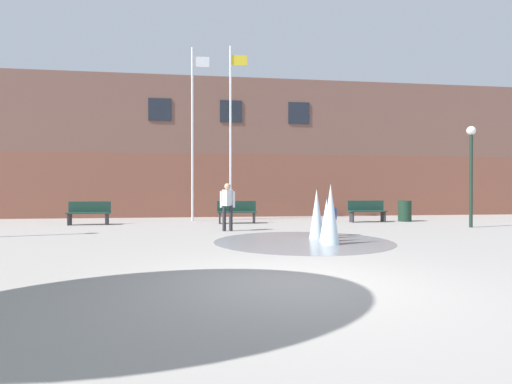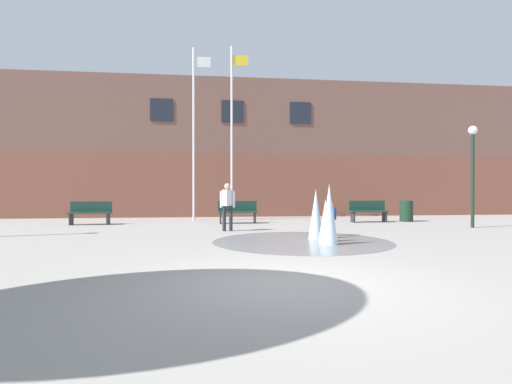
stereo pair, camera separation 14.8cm
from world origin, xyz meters
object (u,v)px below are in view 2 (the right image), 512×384
park_bench_far_left (90,212)px  park_bench_under_left_flagpole (238,212)px  adult_in_red (227,203)px  trash_can (406,211)px  flagpole_right (232,128)px  flagpole_left (194,129)px  child_running (331,217)px  lamp_post_right_lane (473,161)px  park_bench_near_trashcan (368,211)px

park_bench_far_left → park_bench_under_left_flagpole: size_ratio=1.00×
park_bench_under_left_flagpole → adult_in_red: 3.07m
adult_in_red → trash_can: (7.88, 3.02, -0.48)m
park_bench_far_left → flagpole_right: (5.71, 1.64, 3.69)m
flagpole_left → flagpole_right: size_ratio=0.98×
child_running → lamp_post_right_lane: size_ratio=0.27×
flagpole_left → flagpole_right: flagpole_right is taller
flagpole_left → lamp_post_right_lane: flagpole_left is taller
flagpole_left → lamp_post_right_lane: bearing=-24.5°
park_bench_near_trashcan → flagpole_left: (-7.36, 1.81, 3.62)m
child_running → trash_can: child_running is taller
lamp_post_right_lane → adult_in_red: bearing=-179.3°
park_bench_under_left_flagpole → flagpole_left: (-1.81, 1.74, 3.62)m
park_bench_far_left → flagpole_left: (4.01, 1.64, 3.62)m
park_bench_under_left_flagpole → lamp_post_right_lane: lamp_post_right_lane is taller
adult_in_red → trash_can: size_ratio=1.77×
child_running → park_bench_near_trashcan: bearing=-87.0°
park_bench_far_left → child_running: (8.24, -4.92, 0.10)m
park_bench_near_trashcan → lamp_post_right_lane: bearing=-45.2°
park_bench_near_trashcan → flagpole_right: flagpole_right is taller
child_running → lamp_post_right_lane: 6.49m
park_bench_near_trashcan → trash_can: 1.77m
flagpole_right → flagpole_left: bearing=180.0°
park_bench_far_left → flagpole_left: 5.65m
park_bench_near_trashcan → adult_in_red: adult_in_red is taller
adult_in_red → park_bench_near_trashcan: bearing=-22.9°
park_bench_far_left → lamp_post_right_lane: (14.15, -2.97, 1.95)m
trash_can → child_running: bearing=-135.2°
child_running → park_bench_far_left: bearing=5.5°
park_bench_far_left → park_bench_near_trashcan: 11.36m
lamp_post_right_lane → park_bench_near_trashcan: bearing=134.8°
park_bench_far_left → child_running: 9.59m
park_bench_under_left_flagpole → flagpole_left: size_ratio=0.21×
park_bench_near_trashcan → park_bench_far_left: bearing=179.1°
adult_in_red → trash_can: bearing=-27.4°
park_bench_near_trashcan → trash_can: size_ratio=1.78×
park_bench_far_left → park_bench_near_trashcan: bearing=-0.9°
adult_in_red → park_bench_far_left: bearing=101.2°
adult_in_red → lamp_post_right_lane: lamp_post_right_lane is taller
flagpole_right → park_bench_near_trashcan: bearing=-17.8°
adult_in_red → flagpole_left: bearing=56.4°
flagpole_left → flagpole_right: (1.70, -0.00, 0.07)m
park_bench_under_left_flagpole → child_running: size_ratio=1.62×
flagpole_right → park_bench_under_left_flagpole: bearing=-86.5°
adult_in_red → trash_can: 8.45m
park_bench_under_left_flagpole → adult_in_red: size_ratio=1.01×
park_bench_under_left_flagpole → lamp_post_right_lane: (8.33, -2.87, 1.95)m
lamp_post_right_lane → flagpole_left: bearing=155.5°
trash_can → adult_in_red: bearing=-159.0°
trash_can → flagpole_left: bearing=169.4°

